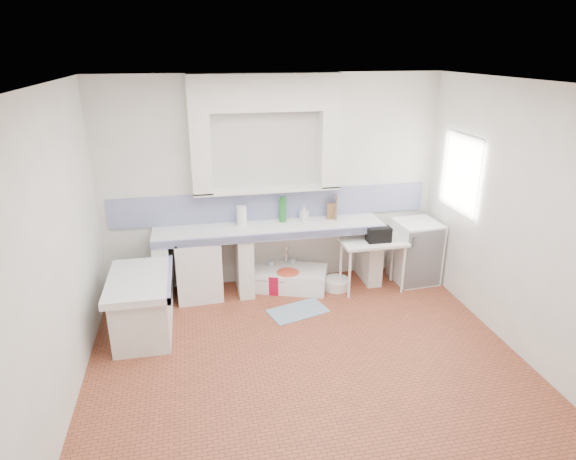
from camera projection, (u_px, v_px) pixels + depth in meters
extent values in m
plane|color=#98472D|center=(307.00, 361.00, 5.12)|extent=(4.50, 4.50, 0.00)
plane|color=white|center=(311.00, 83.00, 4.13)|extent=(4.50, 4.50, 0.00)
plane|color=white|center=(273.00, 183.00, 6.46)|extent=(4.50, 0.00, 4.50)
plane|color=white|center=(391.00, 361.00, 2.79)|extent=(4.50, 0.00, 4.50)
plane|color=white|center=(56.00, 256.00, 4.21)|extent=(0.00, 4.50, 4.50)
plane|color=white|center=(520.00, 221.00, 5.04)|extent=(0.00, 4.50, 4.50)
cube|color=white|center=(266.00, 92.00, 5.91)|extent=(1.90, 0.25, 0.45)
cube|color=#321F10|center=(474.00, 174.00, 6.10)|extent=(0.35, 0.86, 1.06)
cube|color=white|center=(467.00, 144.00, 5.94)|extent=(0.01, 0.84, 0.24)
cube|color=white|center=(270.00, 229.00, 6.36)|extent=(3.00, 0.60, 0.08)
cube|color=navy|center=(274.00, 237.00, 6.10)|extent=(3.00, 0.04, 0.10)
cube|color=white|center=(163.00, 270.00, 6.25)|extent=(0.20, 0.55, 0.82)
cube|color=white|center=(244.00, 263.00, 6.45)|extent=(0.20, 0.55, 0.82)
cube|color=white|center=(369.00, 253.00, 6.77)|extent=(0.20, 0.55, 0.82)
cube|color=white|center=(140.00, 281.00, 5.40)|extent=(0.70, 1.10, 0.08)
cube|color=white|center=(143.00, 309.00, 5.52)|extent=(0.60, 1.00, 0.62)
cube|color=navy|center=(170.00, 278.00, 5.46)|extent=(0.04, 1.10, 0.10)
cube|color=navy|center=(274.00, 205.00, 6.55)|extent=(4.27, 0.03, 0.40)
cube|color=white|center=(198.00, 268.00, 6.32)|extent=(0.60, 0.58, 0.81)
cube|color=white|center=(289.00, 279.00, 6.65)|extent=(1.13, 0.85, 0.24)
cube|color=white|center=(372.00, 265.00, 6.52)|extent=(0.85, 0.48, 0.04)
cube|color=white|center=(415.00, 251.00, 6.75)|extent=(0.60, 0.60, 0.87)
cylinder|color=#AA0A2B|center=(275.00, 282.00, 6.53)|extent=(0.31, 0.31, 0.27)
cylinder|color=#F04C31|center=(288.00, 281.00, 6.54)|extent=(0.36, 0.36, 0.28)
cylinder|color=blue|center=(306.00, 278.00, 6.65)|extent=(0.35, 0.35, 0.27)
cylinder|color=white|center=(336.00, 284.00, 6.63)|extent=(0.43, 0.43, 0.14)
cylinder|color=silver|center=(271.00, 272.00, 6.74)|extent=(0.11, 0.11, 0.34)
cylinder|color=silver|center=(293.00, 270.00, 6.80)|extent=(0.11, 0.11, 0.33)
cube|color=black|center=(379.00, 234.00, 6.34)|extent=(0.31, 0.18, 0.19)
cylinder|color=#1B6725|center=(283.00, 209.00, 6.46)|extent=(0.08, 0.08, 0.34)
cylinder|color=#1B6725|center=(282.00, 211.00, 6.46)|extent=(0.08, 0.08, 0.31)
cube|color=olive|center=(331.00, 211.00, 6.60)|extent=(0.12, 0.11, 0.21)
cube|color=olive|center=(336.00, 207.00, 6.60)|extent=(0.09, 0.22, 0.30)
cylinder|color=white|center=(242.00, 216.00, 6.35)|extent=(0.16, 0.16, 0.26)
imported|color=white|center=(304.00, 213.00, 6.53)|extent=(0.11, 0.12, 0.20)
cube|color=#365B80|center=(298.00, 311.00, 6.07)|extent=(0.80, 0.59, 0.01)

